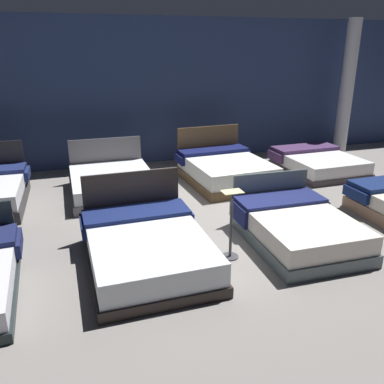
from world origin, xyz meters
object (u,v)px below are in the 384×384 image
(bed_1, at_px, (147,247))
(bed_2, at_px, (296,227))
(bed_7, at_px, (318,163))
(price_sign, at_px, (231,233))
(bed_5, at_px, (113,183))
(bed_6, at_px, (225,170))
(support_pillar, at_px, (347,89))

(bed_1, bearing_deg, bed_2, -2.14)
(bed_7, xyz_separation_m, price_sign, (-3.61, -3.20, 0.17))
(bed_1, height_order, bed_5, bed_1)
(bed_1, xyz_separation_m, bed_7, (4.77, 2.99, -0.03))
(bed_2, height_order, bed_6, bed_6)
(bed_2, height_order, bed_7, bed_2)
(bed_6, distance_m, price_sign, 3.39)
(bed_2, height_order, support_pillar, support_pillar)
(bed_1, distance_m, price_sign, 1.18)
(bed_5, relative_size, bed_6, 0.94)
(bed_5, distance_m, price_sign, 3.40)
(bed_2, distance_m, support_pillar, 6.21)
(bed_6, bearing_deg, bed_2, -94.32)
(bed_2, bearing_deg, price_sign, -171.79)
(bed_5, xyz_separation_m, bed_7, (4.84, 0.03, -0.01))
(bed_1, distance_m, bed_7, 5.63)
(price_sign, height_order, support_pillar, support_pillar)
(bed_5, xyz_separation_m, bed_6, (2.45, -0.00, 0.05))
(price_sign, bearing_deg, bed_6, 68.88)
(bed_2, relative_size, bed_5, 0.99)
(bed_7, xyz_separation_m, support_pillar, (1.63, 1.35, 1.54))
(price_sign, relative_size, support_pillar, 0.29)
(bed_5, relative_size, bed_7, 1.04)
(bed_5, bearing_deg, support_pillar, 12.08)
(bed_7, bearing_deg, bed_2, -129.88)
(bed_5, bearing_deg, bed_1, -88.45)
(bed_6, xyz_separation_m, support_pillar, (4.02, 1.38, 1.48))
(bed_5, distance_m, bed_7, 4.84)
(bed_1, relative_size, bed_7, 1.12)
(bed_2, bearing_deg, bed_5, 129.62)
(support_pillar, bearing_deg, bed_2, -132.93)
(support_pillar, bearing_deg, bed_1, -145.85)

